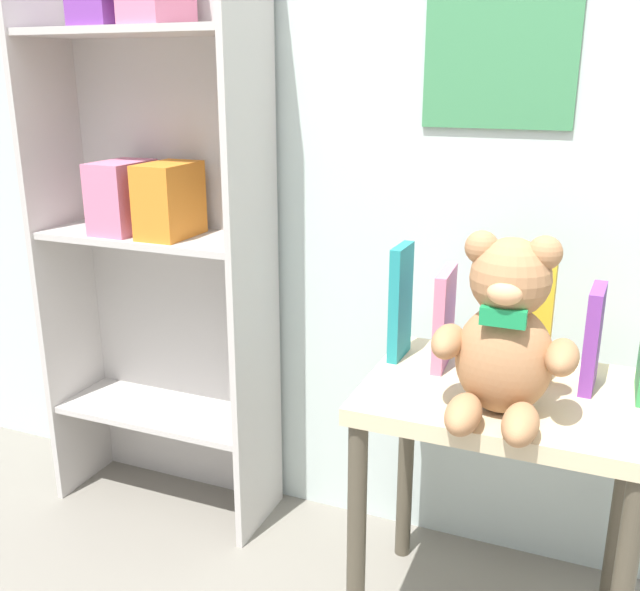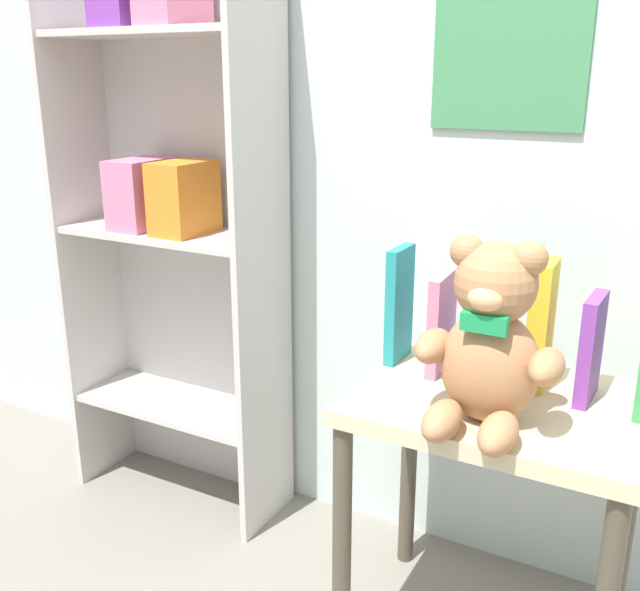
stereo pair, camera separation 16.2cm
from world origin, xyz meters
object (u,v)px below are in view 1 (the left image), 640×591
Objects in this scene: teddy_bear at (505,336)px; book_standing_blue at (492,326)px; book_standing_yellow at (543,317)px; book_standing_teal at (401,302)px; book_standing_pink at (444,318)px; book_standing_purple at (593,338)px; display_table at (502,434)px; bookshelf_side at (157,198)px.

book_standing_blue is at bearing 104.15° from teddy_bear.
book_standing_teal is at bearing 178.98° from book_standing_yellow.
book_standing_purple is (0.31, -0.01, -0.00)m from book_standing_pink.
book_standing_purple is at bearing 25.00° from display_table.
bookshelf_side is at bearing 171.86° from book_standing_yellow.
bookshelf_side is 1.07m from display_table.
bookshelf_side reaches higher than book_standing_yellow.
bookshelf_side reaches higher than teddy_bear.
display_table is at bearing -121.40° from book_standing_yellow.
book_standing_teal is at bearing -9.19° from bookshelf_side.
book_standing_purple is (0.15, 0.19, -0.05)m from teddy_bear.
book_standing_teal is (-0.25, 0.09, 0.23)m from display_table.
book_standing_teal is at bearing 161.50° from display_table.
teddy_bear is 1.61× the size of book_standing_pink.
book_standing_yellow reaches higher than display_table.
book_standing_teal is 1.32× the size of book_standing_blue.
teddy_bear is 1.31× the size of book_standing_yellow.
book_standing_teal is at bearing -176.28° from book_standing_blue.
book_standing_pink is at bearing -178.30° from book_standing_purple.
book_standing_yellow is at bearing 60.55° from display_table.
teddy_bear is 1.77× the size of book_standing_blue.
display_table is 3.06× the size of book_standing_blue.
display_table is at bearing -29.45° from book_standing_pink.
book_standing_teal is 1.21× the size of book_standing_purple.
book_standing_purple is at bearing -5.33° from book_standing_blue.
book_standing_blue is (-0.05, 0.22, -0.06)m from teddy_bear.
book_standing_pink is (0.82, -0.12, -0.19)m from bookshelf_side.
teddy_bear is 1.63× the size of book_standing_purple.
bookshelf_side is 7.53× the size of book_standing_purple.
book_standing_yellow is 0.11m from book_standing_purple.
book_standing_blue is 0.74× the size of book_standing_yellow.
teddy_bear is (0.97, -0.32, -0.14)m from bookshelf_side.
bookshelf_side is at bearing 174.53° from book_standing_blue.
book_standing_pink is at bearing -3.01° from book_standing_teal.
book_standing_purple reaches higher than book_standing_blue.
display_table is 0.26m from book_standing_yellow.
display_table is 0.29m from teddy_bear.
book_standing_yellow reaches higher than book_standing_pink.
book_standing_purple is (1.12, -0.13, -0.19)m from bookshelf_side.
display_table is 2.82× the size of book_standing_purple.
book_standing_pink is (-0.16, 0.20, -0.05)m from teddy_bear.
book_standing_purple is at bearing -12.49° from book_standing_yellow.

